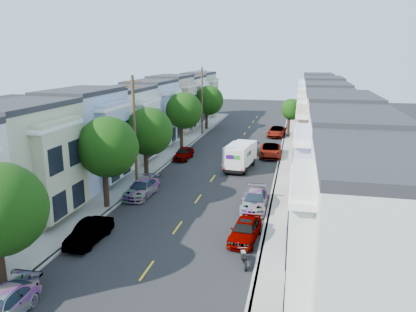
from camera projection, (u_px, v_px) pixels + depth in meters
The scene contains 26 objects.
ground at pixel (198, 199), 34.23m from camera, with size 160.00×160.00×0.00m, color black.
road_slab at pixel (228, 157), 48.43m from camera, with size 12.00×70.00×0.02m, color black.
curb_left at pixel (180, 154), 49.69m from camera, with size 0.30×70.00×0.15m, color gray.
curb_right at pixel (279, 159), 47.14m from camera, with size 0.30×70.00×0.15m, color gray.
sidewalk_left at pixel (170, 153), 49.97m from camera, with size 2.60×70.00×0.15m, color gray.
sidewalk_right at pixel (291, 160), 46.86m from camera, with size 2.60×70.00×0.15m, color gray.
centerline at pixel (228, 157), 48.43m from camera, with size 0.12×70.00×0.01m, color gold.
townhouse_row_left at pixel (141, 152), 50.79m from camera, with size 5.00×70.00×8.50m, color silver.
townhouse_row_right at pixel (325, 162), 46.08m from camera, with size 5.00×70.00×8.50m, color silver.
tree_b at pixel (107, 147), 31.03m from camera, with size 4.70×4.70×7.35m.
tree_c at pixel (148, 132), 39.40m from camera, with size 4.70×4.70×6.96m.
tree_d at pixel (183, 111), 51.15m from camera, with size 4.65×4.65×7.37m.
tree_e at pixel (208, 100), 65.05m from camera, with size 4.70×4.70×7.12m.
tree_far_r at pixel (291, 110), 59.01m from camera, with size 3.10×3.10×5.70m.
utility_pole_near at pixel (135, 132), 36.20m from camera, with size 1.60×0.26×10.00m.
utility_pole_far at pixel (202, 101), 60.83m from camera, with size 1.60×0.26×10.00m.
fedex_truck at pixel (240, 155), 42.94m from camera, with size 2.24×5.81×2.79m.
lead_sedan at pixel (248, 147), 50.36m from camera, with size 1.54×4.37×1.46m, color black.
parked_left_b at pixel (89, 233), 26.17m from camera, with size 1.46×4.13×1.38m, color black.
parked_left_c at pixel (142, 188), 34.85m from camera, with size 1.93×4.60×1.38m, color #A2A9B7.
parked_left_d at pixel (184, 153), 47.18m from camera, with size 1.65×4.31×1.40m, color #531710.
parked_right_a at pixel (245, 230), 26.45m from camera, with size 1.70×4.44×1.44m, color slate.
parked_right_b at pixel (255, 201), 31.91m from camera, with size 1.94×4.63×1.39m, color silver.
parked_right_c at pixel (270, 151), 48.33m from camera, with size 2.52×5.46×1.52m, color black.
parked_right_d at pixel (277, 132), 60.41m from camera, with size 2.45×5.31×1.48m, color black.
motorcycle at pixel (244, 259), 23.43m from camera, with size 0.25×1.86×0.74m.
Camera 1 is at (7.86, -31.37, 11.82)m, focal length 35.00 mm.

